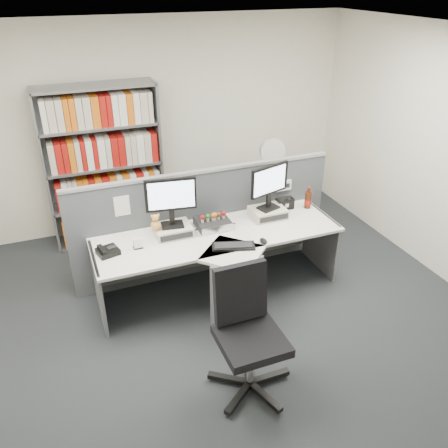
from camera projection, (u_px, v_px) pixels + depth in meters
name	position (u px, v px, depth m)	size (l,w,h in m)	color
ground	(248.00, 336.00, 4.53)	(5.50, 5.50, 0.00)	#2E3236
room_shell	(254.00, 164.00, 3.67)	(5.04, 5.54, 2.72)	white
partition	(205.00, 221.00, 5.24)	(3.00, 0.08, 1.27)	#4A4F54
desk	(226.00, 266.00, 4.79)	(2.60, 1.20, 0.72)	white
monitor_riser_left	(173.00, 230.00, 4.81)	(0.38, 0.31, 0.10)	beige
monitor_riser_right	(268.00, 212.00, 5.17)	(0.38, 0.31, 0.10)	beige
monitor_left	(171.00, 198.00, 4.64)	(0.52, 0.20, 0.53)	black
monitor_right	(269.00, 183.00, 5.00)	(0.49, 0.22, 0.51)	black
desktop_pc	(213.00, 223.00, 4.95)	(0.35, 0.31, 0.09)	black
figurines	(213.00, 216.00, 4.89)	(0.29, 0.05, 0.09)	beige
keyboard	(233.00, 246.00, 4.60)	(0.45, 0.28, 0.03)	black
mouse	(263.00, 241.00, 4.68)	(0.07, 0.11, 0.04)	black
desk_phone	(107.00, 251.00, 4.49)	(0.24, 0.22, 0.09)	black
desk_calendar	(138.00, 244.00, 4.57)	(0.09, 0.07, 0.11)	black
plush_toy	(156.00, 223.00, 4.68)	(0.10, 0.10, 0.18)	#DF9B4A
speaker	(285.00, 203.00, 5.33)	(0.20, 0.11, 0.13)	black
cola_bottle	(308.00, 200.00, 5.34)	(0.08, 0.08, 0.26)	#3F190A
shelving_unit	(104.00, 168.00, 5.77)	(1.41, 0.40, 2.00)	gray
filing_cabinet	(270.00, 202.00, 6.37)	(0.45, 0.61, 0.70)	gray
desk_fan	(272.00, 154.00, 6.04)	(0.33, 0.19, 0.55)	white
office_chair	(247.00, 329.00, 3.76)	(0.69, 0.72, 1.08)	silver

